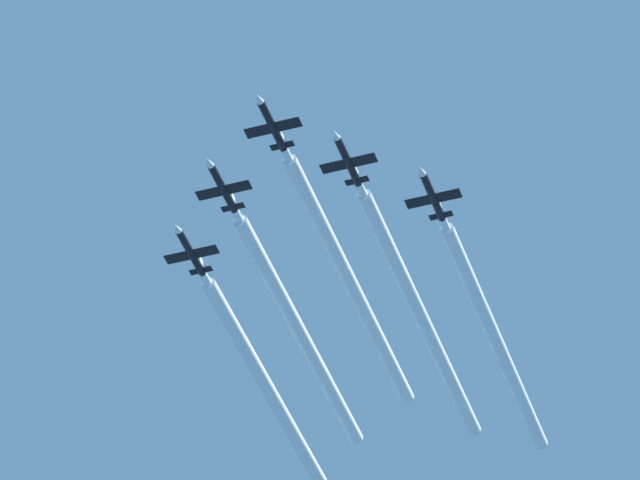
{
  "coord_description": "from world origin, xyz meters",
  "views": [
    {
      "loc": [
        -85.48,
        240.2,
        1.56
      ],
      "look_at": [
        0.1,
        -18.6,
        240.38
      ],
      "focal_mm": 135.13,
      "sensor_mm": 36.0,
      "label": 1
    }
  ],
  "objects_px": {
    "jet_right_wingman": "(222,186)",
    "jet_outer_left": "(432,195)",
    "jet_outer_right": "(190,251)",
    "jet_lead": "(271,123)",
    "jet_left_wingman": "(347,159)"
  },
  "relations": [
    {
      "from": "jet_lead",
      "to": "jet_outer_right",
      "type": "relative_size",
      "value": 1.0
    },
    {
      "from": "jet_right_wingman",
      "to": "jet_outer_left",
      "type": "height_order",
      "value": "jet_right_wingman"
    },
    {
      "from": "jet_lead",
      "to": "jet_right_wingman",
      "type": "distance_m",
      "value": 14.07
    },
    {
      "from": "jet_outer_left",
      "to": "jet_outer_right",
      "type": "distance_m",
      "value": 38.12
    },
    {
      "from": "jet_lead",
      "to": "jet_outer_left",
      "type": "xyz_separation_m",
      "value": [
        -18.41,
        -19.1,
        -2.59
      ]
    },
    {
      "from": "jet_left_wingman",
      "to": "jet_right_wingman",
      "type": "height_order",
      "value": "jet_right_wingman"
    },
    {
      "from": "jet_lead",
      "to": "jet_right_wingman",
      "type": "relative_size",
      "value": 1.0
    },
    {
      "from": "jet_outer_right",
      "to": "jet_left_wingman",
      "type": "bearing_deg",
      "value": 159.37
    },
    {
      "from": "jet_right_wingman",
      "to": "jet_outer_left",
      "type": "relative_size",
      "value": 1.0
    },
    {
      "from": "jet_outer_left",
      "to": "jet_outer_right",
      "type": "height_order",
      "value": "jet_outer_left"
    },
    {
      "from": "jet_outer_left",
      "to": "jet_outer_right",
      "type": "relative_size",
      "value": 1.0
    },
    {
      "from": "jet_right_wingman",
      "to": "jet_outer_right",
      "type": "xyz_separation_m",
      "value": [
        8.92,
        -10.43,
        -1.52
      ]
    },
    {
      "from": "jet_left_wingman",
      "to": "jet_outer_left",
      "type": "height_order",
      "value": "jet_left_wingman"
    },
    {
      "from": "jet_outer_right",
      "to": "jet_right_wingman",
      "type": "bearing_deg",
      "value": 130.54
    },
    {
      "from": "jet_lead",
      "to": "jet_left_wingman",
      "type": "distance_m",
      "value": 12.39
    }
  ]
}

